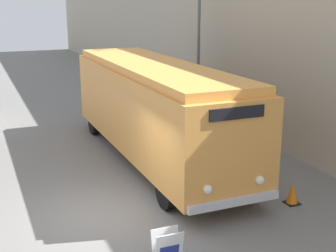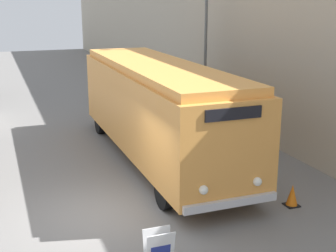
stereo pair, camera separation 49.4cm
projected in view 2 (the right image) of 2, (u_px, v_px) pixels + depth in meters
name	position (u px, v px, depth m)	size (l,w,h in m)	color
ground_plane	(97.00, 217.00, 11.62)	(80.00, 80.00, 0.00)	slate
building_wall_right	(202.00, 33.00, 22.21)	(0.30, 60.00, 7.29)	#B2A893
vintage_bus	(158.00, 106.00, 15.37)	(2.58, 10.39, 3.24)	black
sign_board	(159.00, 252.00, 9.20)	(0.58, 0.34, 0.89)	gray
streetlamp	(206.00, 13.00, 19.00)	(0.36, 0.36, 7.34)	#595E60
traffic_cone	(292.00, 196.00, 12.18)	(0.36, 0.36, 0.58)	black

